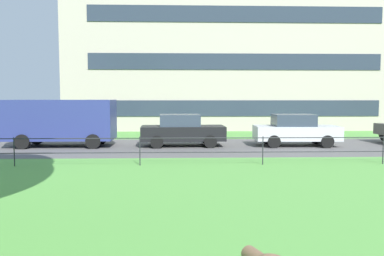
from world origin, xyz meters
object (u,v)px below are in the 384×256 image
at_px(panel_van_center, 62,120).
at_px(car_silver_far_right, 295,130).
at_px(car_black_far_left, 182,130).
at_px(apartment_building_background, 224,30).

height_order(panel_van_center, car_silver_far_right, panel_van_center).
xyz_separation_m(car_black_far_left, apartment_building_background, (3.80, 15.76, 7.43)).
bearing_deg(apartment_building_background, panel_van_center, -121.45).
relative_size(panel_van_center, car_silver_far_right, 1.23).
height_order(panel_van_center, apartment_building_background, apartment_building_background).
distance_m(panel_van_center, apartment_building_background, 19.62).
distance_m(car_black_far_left, apartment_building_background, 17.83).
bearing_deg(apartment_building_background, car_silver_far_right, -83.89).
bearing_deg(panel_van_center, car_silver_far_right, -1.08).
xyz_separation_m(panel_van_center, apartment_building_background, (9.58, 15.66, 6.94)).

